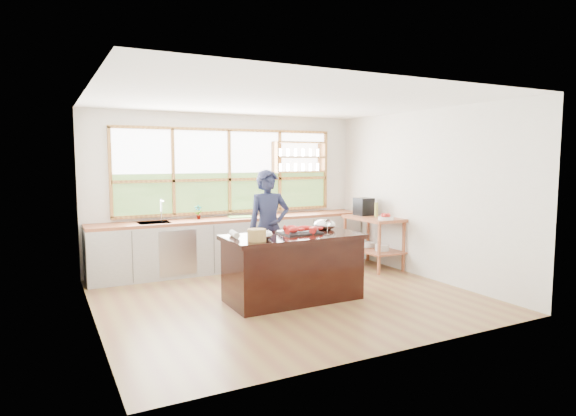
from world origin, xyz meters
TOP-DOWN VIEW (x-y plane):
  - ground_plane at (0.00, 0.00)m, footprint 5.00×5.00m
  - room_shell at (0.02, 0.51)m, footprint 5.02×4.52m
  - back_counter at (-0.02, 1.94)m, footprint 4.90×0.63m
  - right_shelf_unit at (2.19, 0.89)m, footprint 0.62×1.10m
  - island at (0.00, -0.20)m, footprint 1.85×0.90m
  - cook at (0.02, 0.62)m, footprint 0.70×0.52m
  - potted_plant at (-0.65, 2.00)m, footprint 0.15×0.12m
  - cutting_board at (0.09, 1.94)m, footprint 0.45×0.37m
  - espresso_machine at (2.19, 1.20)m, footprint 0.28×0.30m
  - wine_bottle at (2.24, 0.89)m, footprint 0.08×0.08m
  - fruit_bowl at (2.14, 0.50)m, footprint 0.26×0.26m
  - slate_board at (0.14, -0.13)m, footprint 0.57×0.43m
  - lobster_pile at (0.16, -0.13)m, footprint 0.52×0.44m
  - mixing_bowl_left at (-0.52, -0.35)m, footprint 0.27×0.27m
  - mixing_bowl_right at (0.64, 0.02)m, footprint 0.32×0.32m
  - wine_glass at (0.39, -0.45)m, footprint 0.08×0.08m
  - wicker_basket at (-0.63, -0.43)m, footprint 0.24×0.24m
  - parchment_roll at (-0.78, -0.03)m, footprint 0.12×0.31m

SIDE VIEW (x-z plane):
  - ground_plane at x=0.00m, z-range 0.00..0.00m
  - island at x=0.00m, z-range 0.00..0.90m
  - back_counter at x=-0.02m, z-range 0.00..0.90m
  - right_shelf_unit at x=2.19m, z-range 0.15..1.05m
  - cook at x=0.02m, z-range 0.00..1.76m
  - cutting_board at x=0.09m, z-range 0.90..0.91m
  - slate_board at x=0.14m, z-range 0.90..0.92m
  - parchment_roll at x=-0.78m, z-range 0.90..0.98m
  - fruit_bowl at x=2.14m, z-range 0.89..1.00m
  - mixing_bowl_left at x=-0.52m, z-range 0.89..1.02m
  - lobster_pile at x=0.16m, z-range 0.92..1.00m
  - mixing_bowl_right at x=0.64m, z-range 0.89..1.05m
  - wicker_basket at x=-0.63m, z-range 0.90..1.05m
  - potted_plant at x=-0.65m, z-range 0.90..1.14m
  - wine_bottle at x=2.24m, z-range 0.90..1.15m
  - espresso_machine at x=2.19m, z-range 0.90..1.21m
  - wine_glass at x=0.39m, z-range 0.95..1.17m
  - room_shell at x=0.02m, z-range 0.40..3.11m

